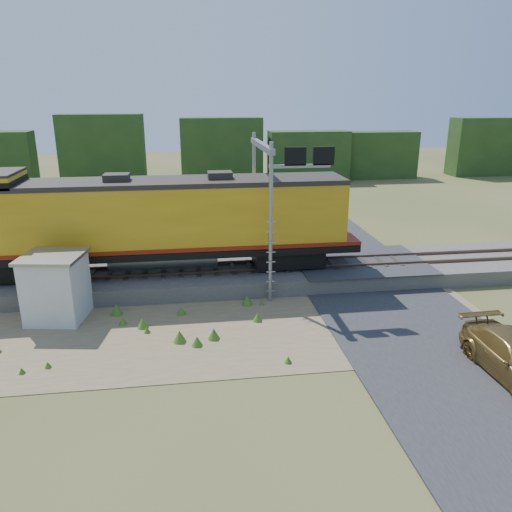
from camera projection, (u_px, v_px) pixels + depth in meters
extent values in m
plane|color=#475123|center=(247.00, 333.00, 20.90)|extent=(140.00, 140.00, 0.00)
cube|color=slate|center=(233.00, 275.00, 26.43)|extent=(70.00, 5.00, 0.80)
cube|color=brown|center=(234.00, 271.00, 25.60)|extent=(70.00, 0.10, 0.16)
cube|color=brown|center=(231.00, 262.00, 26.96)|extent=(70.00, 0.10, 0.16)
cube|color=#8C7754|center=(198.00, 330.00, 21.10)|extent=(26.00, 8.00, 0.03)
cube|color=#38383A|center=(360.00, 262.00, 27.22)|extent=(7.00, 5.20, 0.06)
cube|color=#38383A|center=(297.00, 211.00, 42.53)|extent=(7.00, 24.00, 0.08)
cube|color=#203E16|center=(205.00, 153.00, 55.67)|extent=(36.00, 3.00, 6.50)
cube|color=black|center=(31.00, 266.00, 24.78)|extent=(3.60, 2.30, 0.90)
cube|color=black|center=(287.00, 255.00, 26.50)|extent=(3.60, 2.30, 0.90)
cube|color=black|center=(163.00, 248.00, 25.45)|extent=(19.97, 3.00, 0.36)
cylinder|color=gray|center=(163.00, 257.00, 25.60)|extent=(5.49, 1.20, 1.20)
cube|color=gold|center=(161.00, 215.00, 24.91)|extent=(18.47, 2.90, 3.10)
cube|color=maroon|center=(163.00, 243.00, 25.35)|extent=(19.97, 3.05, 0.18)
cube|color=#28231E|center=(159.00, 182.00, 24.39)|extent=(18.47, 2.95, 0.24)
cube|color=#28231E|center=(117.00, 178.00, 24.06)|extent=(1.20, 1.00, 0.45)
cube|color=#28231E|center=(220.00, 176.00, 24.72)|extent=(1.20, 1.00, 0.45)
cube|color=silver|center=(56.00, 289.00, 21.84)|extent=(2.63, 2.63, 2.86)
cube|color=gray|center=(52.00, 256.00, 21.38)|extent=(2.89, 2.89, 0.14)
cylinder|color=gray|center=(271.00, 226.00, 22.95)|extent=(0.19, 0.19, 7.56)
cylinder|color=gray|center=(254.00, 201.00, 28.22)|extent=(0.19, 0.19, 7.56)
cube|color=gray|center=(262.00, 146.00, 24.55)|extent=(0.27, 6.20, 0.27)
cube|color=gray|center=(300.00, 166.00, 22.28)|extent=(2.81, 0.16, 0.16)
cube|color=black|center=(295.00, 156.00, 22.12)|extent=(0.97, 0.16, 0.81)
cube|color=black|center=(324.00, 156.00, 22.29)|extent=(0.97, 0.16, 0.81)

